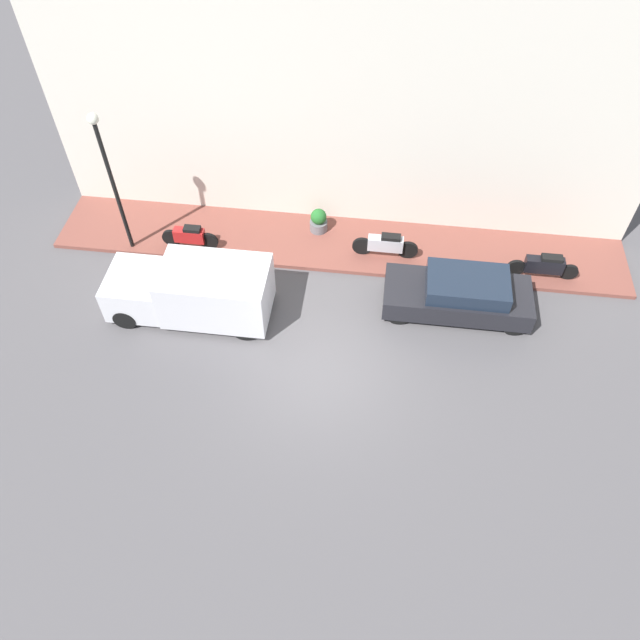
{
  "coord_description": "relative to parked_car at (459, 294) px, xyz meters",
  "views": [
    {
      "loc": [
        -9.51,
        -1.22,
        13.6
      ],
      "look_at": [
        1.3,
        0.13,
        0.6
      ],
      "focal_mm": 35.0,
      "sensor_mm": 36.0,
      "label": 1
    }
  ],
  "objects": [
    {
      "name": "streetlamp",
      "position": [
        1.28,
        10.05,
        2.43
      ],
      "size": [
        0.31,
        0.31,
        4.62
      ],
      "color": "black",
      "rests_on": "sidewalk"
    },
    {
      "name": "sidewalk",
      "position": [
        2.22,
        3.66,
        -0.55
      ],
      "size": [
        2.44,
        17.76,
        0.13
      ],
      "color": "brown",
      "rests_on": "ground_plane"
    },
    {
      "name": "parked_car",
      "position": [
        0.0,
        0.0,
        0.0
      ],
      "size": [
        1.65,
        4.12,
        1.27
      ],
      "color": "black",
      "rests_on": "ground_plane"
    },
    {
      "name": "building_facade",
      "position": [
        3.6,
        3.66,
        3.16
      ],
      "size": [
        0.3,
        17.76,
        7.55
      ],
      "color": "silver",
      "rests_on": "ground_plane"
    },
    {
      "name": "scooter_silver",
      "position": [
        1.82,
        2.18,
        -0.04
      ],
      "size": [
        0.3,
        2.0,
        0.83
      ],
      "color": "#B7B7BF",
      "rests_on": "sidewalk"
    },
    {
      "name": "delivery_van",
      "position": [
        -1.02,
        7.42,
        0.26
      ],
      "size": [
        1.82,
        4.54,
        1.71
      ],
      "color": "silver",
      "rests_on": "ground_plane"
    },
    {
      "name": "ground_plane",
      "position": [
        -2.71,
        3.66,
        -0.62
      ],
      "size": [
        60.0,
        60.0,
        0.0
      ],
      "primitive_type": "plane",
      "color": "#514F51"
    },
    {
      "name": "motorcycle_black",
      "position": [
        1.51,
        -2.52,
        -0.04
      ],
      "size": [
        0.3,
        2.07,
        0.82
      ],
      "color": "black",
      "rests_on": "sidewalk"
    },
    {
      "name": "motorcycle_red",
      "position": [
        1.47,
        8.19,
        -0.06
      ],
      "size": [
        0.3,
        1.77,
        0.8
      ],
      "color": "#B21E1E",
      "rests_on": "sidewalk"
    },
    {
      "name": "potted_plant",
      "position": [
        2.74,
        4.35,
        -0.11
      ],
      "size": [
        0.56,
        0.56,
        0.79
      ],
      "color": "slate",
      "rests_on": "sidewalk"
    }
  ]
}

